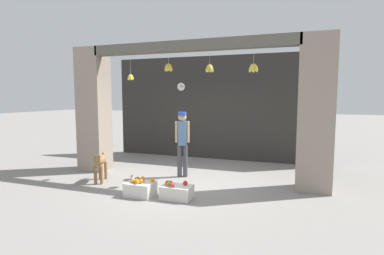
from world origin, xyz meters
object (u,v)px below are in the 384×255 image
Objects in this scene: shopkeeper at (182,139)px; fruit_crate_oranges at (140,188)px; wall_clock at (181,87)px; dog at (100,162)px; fruit_crate_apples at (177,192)px; water_bottle at (132,181)px.

shopkeeper is 1.79m from fruit_crate_oranges.
fruit_crate_oranges is at bearing -80.51° from wall_clock.
dog is 2.16m from fruit_crate_apples.
fruit_crate_apples is at bearing 54.35° from dog.
water_bottle is 4.02m from wall_clock.
dog is 1.47m from fruit_crate_oranges.
water_bottle is (-0.48, 0.50, -0.04)m from fruit_crate_oranges.
shopkeeper reaches higher than dog.
fruit_crate_oranges is at bearing 62.21° from shopkeeper.
fruit_crate_apples reaches higher than water_bottle.
fruit_crate_apples is 2.15× the size of wall_clock.
water_bottle is (0.86, -0.05, -0.34)m from dog.
fruit_crate_oranges is 2.01× the size of wall_clock.
dog is at bearing 14.94° from shopkeeper.
fruit_crate_oranges is 4.47m from wall_clock.
wall_clock reaches higher than dog.
wall_clock is at bearing 110.07° from fruit_crate_apples.
shopkeeper is (1.61, 1.04, 0.46)m from dog.
dog is 1.97m from shopkeeper.
shopkeeper is 2.82m from wall_clock.
fruit_crate_oranges is (-0.28, -1.59, -0.77)m from shopkeeper.
dog is at bearing -101.57° from wall_clock.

